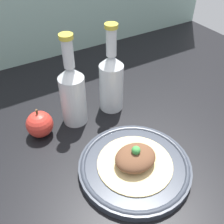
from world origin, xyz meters
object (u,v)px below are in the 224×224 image
cider_bottle_left (73,93)px  cider_bottle_right (111,80)px  plate (135,166)px  plated_food (135,159)px  apple (40,124)px

cider_bottle_left → cider_bottle_right: size_ratio=1.00×
plate → plated_food: (0.00, 0.00, 2.68)cm
plated_food → apple: 29.87cm
cider_bottle_right → apple: cider_bottle_right is taller
plate → cider_bottle_left: cider_bottle_left is taller
cider_bottle_left → apple: (-11.36, -0.57, -6.79)cm
plate → apple: apple is taller
cider_bottle_left → apple: 13.25cm
cider_bottle_right → apple: bearing=-178.7°
cider_bottle_left → cider_bottle_right: bearing=0.0°
plate → apple: (-16.53, 24.87, 2.69)cm
plated_food → cider_bottle_left: cider_bottle_left is taller
plate → apple: 29.99cm
plated_food → cider_bottle_right: (7.98, 25.45, 6.80)cm
plate → cider_bottle_left: (-5.17, 25.45, 9.48)cm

